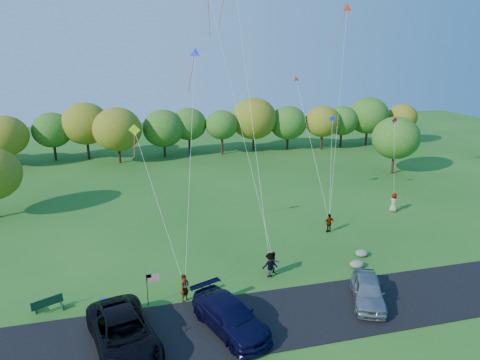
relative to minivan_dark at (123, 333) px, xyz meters
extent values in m
plane|color=#205418|center=(9.86, 4.59, -1.00)|extent=(140.00, 140.00, 0.00)
cube|color=black|center=(9.86, 0.59, -0.97)|extent=(44.00, 6.00, 0.06)
cylinder|color=#361F13|center=(-15.47, 42.76, 0.11)|extent=(0.36, 0.36, 2.22)
ellipsoid|color=#3D6D1B|center=(-15.47, 42.76, 3.54)|extent=(7.16, 7.16, 6.45)
cylinder|color=#361F13|center=(-9.65, 42.20, 0.13)|extent=(0.36, 0.36, 2.26)
ellipsoid|color=#3D6D1B|center=(-9.65, 42.20, 2.88)|extent=(4.96, 4.96, 4.47)
cylinder|color=#361F13|center=(-4.39, 43.40, 0.16)|extent=(0.36, 0.36, 2.31)
ellipsoid|color=#3D6D1B|center=(-4.39, 43.40, 3.08)|extent=(5.45, 5.45, 4.90)
cylinder|color=#361F13|center=(-0.42, 44.02, 0.54)|extent=(0.36, 0.36, 3.07)
ellipsoid|color=#3D6D1B|center=(-0.42, 44.02, 3.93)|extent=(5.71, 5.71, 5.14)
cylinder|color=#361F13|center=(4.07, 43.29, 0.18)|extent=(0.36, 0.36, 2.37)
ellipsoid|color=#235D18|center=(4.07, 43.29, 3.39)|extent=(6.22, 6.22, 5.60)
cylinder|color=#361F13|center=(9.30, 43.43, 0.13)|extent=(0.36, 0.36, 2.27)
ellipsoid|color=#3D6D1B|center=(9.30, 43.43, 3.17)|extent=(5.85, 5.85, 5.26)
cylinder|color=#361F13|center=(14.10, 41.54, 0.40)|extent=(0.36, 0.36, 2.80)
ellipsoid|color=#235D18|center=(14.10, 41.54, 3.75)|extent=(6.00, 6.00, 5.40)
cylinder|color=#361F13|center=(20.00, 42.68, 0.46)|extent=(0.36, 0.36, 2.93)
ellipsoid|color=#3D6D1B|center=(20.00, 42.68, 4.10)|extent=(6.66, 6.66, 6.00)
cylinder|color=#361F13|center=(25.50, 44.14, 0.37)|extent=(0.36, 0.36, 2.74)
ellipsoid|color=#3D6D1B|center=(25.50, 44.14, 4.01)|extent=(6.99, 6.99, 6.29)
cylinder|color=#361F13|center=(29.41, 41.30, 0.30)|extent=(0.36, 0.36, 2.61)
ellipsoid|color=#235D18|center=(29.41, 41.30, 3.19)|extent=(4.88, 4.88, 4.39)
cylinder|color=#361F13|center=(35.29, 43.16, 0.46)|extent=(0.36, 0.36, 2.93)
ellipsoid|color=#235D18|center=(35.29, 43.16, 3.96)|extent=(6.26, 6.26, 5.64)
cylinder|color=#361F13|center=(39.98, 40.88, 0.39)|extent=(0.36, 0.36, 2.79)
ellipsoid|color=#235D18|center=(39.98, 40.88, 3.61)|extent=(5.61, 5.61, 5.05)
cylinder|color=#361F13|center=(44.84, 43.84, 0.59)|extent=(0.36, 0.36, 3.19)
ellipsoid|color=#235D18|center=(44.84, 43.84, 4.35)|extent=(6.65, 6.65, 5.99)
cylinder|color=#361F13|center=(33.86, 26.59, 0.40)|extent=(0.36, 0.36, 2.80)
ellipsoid|color=#235D18|center=(33.86, 26.59, 3.75)|extent=(6.00, 6.00, 5.40)
imported|color=black|center=(0.00, 0.00, 0.00)|extent=(4.63, 7.32, 1.88)
imported|color=black|center=(6.03, 0.18, -0.07)|extent=(4.45, 6.52, 1.75)
imported|color=#909599|center=(15.31, 0.71, -0.12)|extent=(3.64, 5.18, 1.64)
imported|color=#4C4C59|center=(3.83, 3.79, -0.04)|extent=(0.83, 0.81, 1.92)
imported|color=#4C4C59|center=(10.53, 5.68, -0.12)|extent=(0.90, 0.72, 1.76)
imported|color=#4C4C59|center=(10.17, 5.42, -0.08)|extent=(1.21, 0.72, 1.85)
imported|color=#4C4C59|center=(17.72, 11.56, -0.13)|extent=(1.07, 0.57, 1.74)
imported|color=#4C4C59|center=(26.17, 14.54, -0.03)|extent=(1.12, 1.11, 1.95)
cube|color=#163C23|center=(-4.68, 4.79, -0.56)|extent=(1.78, 0.91, 0.06)
cube|color=#163C23|center=(-4.68, 4.60, -0.24)|extent=(1.75, 0.86, 0.58)
cube|color=#163C23|center=(-5.47, 4.79, -0.78)|extent=(0.28, 0.47, 0.44)
cube|color=#163C23|center=(-3.89, 4.79, -0.78)|extent=(0.28, 0.47, 0.44)
cylinder|color=#0B35B3|center=(-1.28, 3.89, -0.59)|extent=(0.55, 0.55, 0.82)
cylinder|color=black|center=(1.45, 3.89, 0.12)|extent=(0.05, 0.05, 2.24)
cube|color=red|center=(1.85, 3.89, 0.93)|extent=(0.81, 0.54, 0.02)
cube|color=navy|center=(1.61, 3.90, 1.09)|extent=(0.32, 0.02, 0.25)
ellipsoid|color=gray|center=(16.97, 5.09, -0.73)|extent=(1.11, 0.87, 0.55)
ellipsoid|color=#6C655D|center=(18.23, 6.64, -0.74)|extent=(1.01, 0.84, 0.53)
cone|color=#161BE0|center=(6.53, 14.70, 14.45)|extent=(1.07, 0.83, 0.92)
cone|color=red|center=(18.19, 22.12, 11.70)|extent=(0.75, 0.41, 0.68)
cone|color=red|center=(21.33, 18.02, 18.33)|extent=(1.11, 0.73, 1.00)
cube|color=#E9104C|center=(25.18, 14.45, 8.34)|extent=(0.66, 0.20, 0.65)
cube|color=#B9FF15|center=(1.40, 11.46, 9.08)|extent=(0.86, 0.26, 0.87)
cube|color=blue|center=(20.33, 17.53, 8.18)|extent=(0.70, 0.18, 0.70)
camera|label=1|loc=(1.38, -20.74, 15.02)|focal=32.00mm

